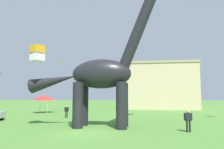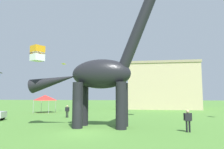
{
  "view_description": "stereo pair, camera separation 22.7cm",
  "coord_description": "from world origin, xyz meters",
  "px_view_note": "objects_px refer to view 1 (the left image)",
  "views": [
    {
      "loc": [
        4.42,
        -15.85,
        2.87
      ],
      "look_at": [
        1.45,
        4.65,
        5.02
      ],
      "focal_mm": 32.97,
      "sensor_mm": 36.0,
      "label": 1
    },
    {
      "loc": [
        4.64,
        -15.82,
        2.87
      ],
      "look_at": [
        1.45,
        4.65,
        5.02
      ],
      "focal_mm": 32.97,
      "sensor_mm": 36.0,
      "label": 2
    }
  ],
  "objects_px": {
    "dinosaur_sculpture": "(101,74)",
    "person_vendor_side": "(67,110)",
    "person_near_flyer": "(188,118)",
    "kite_mid_center": "(37,53)",
    "kite_far_left": "(119,85)",
    "festival_canopy_tent": "(44,98)",
    "kite_trailing": "(63,64)"
  },
  "relations": [
    {
      "from": "dinosaur_sculpture",
      "to": "person_vendor_side",
      "type": "height_order",
      "value": "dinosaur_sculpture"
    },
    {
      "from": "person_vendor_side",
      "to": "person_near_flyer",
      "type": "xyz_separation_m",
      "value": [
        13.54,
        -9.04,
        0.1
      ]
    },
    {
      "from": "dinosaur_sculpture",
      "to": "kite_mid_center",
      "type": "bearing_deg",
      "value": 178.8
    },
    {
      "from": "kite_far_left",
      "to": "dinosaur_sculpture",
      "type": "bearing_deg",
      "value": -88.15
    },
    {
      "from": "person_near_flyer",
      "to": "dinosaur_sculpture",
      "type": "bearing_deg",
      "value": -7.83
    },
    {
      "from": "dinosaur_sculpture",
      "to": "festival_canopy_tent",
      "type": "relative_size",
      "value": 4.32
    },
    {
      "from": "person_near_flyer",
      "to": "kite_trailing",
      "type": "distance_m",
      "value": 24.8
    },
    {
      "from": "person_vendor_side",
      "to": "kite_trailing",
      "type": "bearing_deg",
      "value": -27.43
    },
    {
      "from": "kite_trailing",
      "to": "kite_mid_center",
      "type": "bearing_deg",
      "value": -76.14
    },
    {
      "from": "dinosaur_sculpture",
      "to": "kite_trailing",
      "type": "distance_m",
      "value": 18.08
    },
    {
      "from": "person_near_flyer",
      "to": "kite_far_left",
      "type": "distance_m",
      "value": 24.95
    },
    {
      "from": "festival_canopy_tent",
      "to": "person_vendor_side",
      "type": "bearing_deg",
      "value": -45.78
    },
    {
      "from": "dinosaur_sculpture",
      "to": "kite_mid_center",
      "type": "height_order",
      "value": "dinosaur_sculpture"
    },
    {
      "from": "person_vendor_side",
      "to": "festival_canopy_tent",
      "type": "height_order",
      "value": "festival_canopy_tent"
    },
    {
      "from": "person_vendor_side",
      "to": "festival_canopy_tent",
      "type": "bearing_deg",
      "value": -9.66
    },
    {
      "from": "person_near_flyer",
      "to": "kite_trailing",
      "type": "height_order",
      "value": "kite_trailing"
    },
    {
      "from": "person_vendor_side",
      "to": "kite_mid_center",
      "type": "relative_size",
      "value": 1.12
    },
    {
      "from": "person_near_flyer",
      "to": "kite_far_left",
      "type": "xyz_separation_m",
      "value": [
        -8.13,
        23.27,
        3.86
      ]
    },
    {
      "from": "person_vendor_side",
      "to": "kite_mid_center",
      "type": "xyz_separation_m",
      "value": [
        0.34,
        -8.78,
        5.84
      ]
    },
    {
      "from": "dinosaur_sculpture",
      "to": "kite_trailing",
      "type": "bearing_deg",
      "value": 110.03
    },
    {
      "from": "kite_mid_center",
      "to": "kite_far_left",
      "type": "relative_size",
      "value": 1.15
    },
    {
      "from": "person_near_flyer",
      "to": "festival_canopy_tent",
      "type": "distance_m",
      "value": 25.72
    },
    {
      "from": "kite_mid_center",
      "to": "dinosaur_sculpture",
      "type": "bearing_deg",
      "value": 12.07
    },
    {
      "from": "dinosaur_sculpture",
      "to": "kite_trailing",
      "type": "relative_size",
      "value": 15.04
    },
    {
      "from": "dinosaur_sculpture",
      "to": "festival_canopy_tent",
      "type": "xyz_separation_m",
      "value": [
        -12.76,
        14.37,
        -2.37
      ]
    },
    {
      "from": "kite_mid_center",
      "to": "kite_far_left",
      "type": "bearing_deg",
      "value": 77.56
    },
    {
      "from": "festival_canopy_tent",
      "to": "kite_far_left",
      "type": "height_order",
      "value": "kite_far_left"
    },
    {
      "from": "dinosaur_sculpture",
      "to": "kite_trailing",
      "type": "xyz_separation_m",
      "value": [
        -9.74,
        14.83,
        3.47
      ]
    },
    {
      "from": "person_vendor_side",
      "to": "festival_canopy_tent",
      "type": "xyz_separation_m",
      "value": [
        -6.64,
        6.83,
        1.57
      ]
    },
    {
      "from": "person_near_flyer",
      "to": "kite_mid_center",
      "type": "bearing_deg",
      "value": 2.43
    },
    {
      "from": "kite_far_left",
      "to": "festival_canopy_tent",
      "type": "bearing_deg",
      "value": -148.47
    },
    {
      "from": "festival_canopy_tent",
      "to": "kite_trailing",
      "type": "relative_size",
      "value": 3.48
    }
  ]
}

